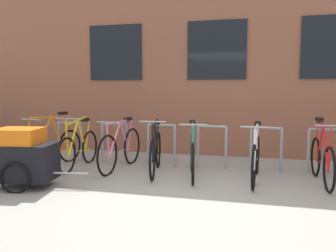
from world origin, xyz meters
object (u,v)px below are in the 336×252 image
(bicycle_teal, at_px, (192,155))
(bicycle_white, at_px, (256,158))
(bicycle_yellow, at_px, (79,148))
(bicycle_pink, at_px, (121,148))
(bicycle_red, at_px, (322,159))
(bicycle_orange, at_px, (51,147))
(bicycle_black, at_px, (156,152))
(bike_trailer, at_px, (24,157))

(bicycle_teal, relative_size, bicycle_white, 0.94)
(bicycle_yellow, bearing_deg, bicycle_pink, 5.94)
(bicycle_red, bearing_deg, bicycle_teal, -177.42)
(bicycle_yellow, distance_m, bicycle_red, 4.37)
(bicycle_orange, height_order, bicycle_pink, bicycle_orange)
(bicycle_red, height_order, bicycle_black, bicycle_red)
(bicycle_red, relative_size, bicycle_white, 0.97)
(bicycle_pink, bearing_deg, bike_trailer, -122.60)
(bicycle_orange, height_order, bicycle_black, bicycle_orange)
(bicycle_black, distance_m, bike_trailer, 2.22)
(bicycle_teal, height_order, bicycle_pink, bicycle_teal)
(bicycle_pink, height_order, bicycle_black, bicycle_black)
(bicycle_yellow, distance_m, bike_trailer, 1.47)
(bicycle_orange, bearing_deg, bicycle_pink, 5.64)
(bicycle_pink, bearing_deg, bicycle_teal, -9.32)
(bicycle_yellow, bearing_deg, bike_trailer, -96.03)
(bicycle_orange, relative_size, bicycle_black, 1.03)
(bicycle_red, distance_m, bike_trailer, 4.74)
(bicycle_orange, relative_size, bicycle_pink, 0.95)
(bicycle_pink, xyz_separation_m, bike_trailer, (-0.99, -1.54, 0.09))
(bicycle_teal, distance_m, bike_trailer, 2.75)
(bicycle_yellow, height_order, bike_trailer, bicycle_yellow)
(bicycle_black, xyz_separation_m, bike_trailer, (-1.72, -1.40, 0.10))
(bicycle_yellow, xyz_separation_m, bicycle_white, (3.33, -0.15, 0.01))
(bicycle_white, xyz_separation_m, bicycle_black, (-1.77, 0.09, -0.00))
(bicycle_orange, relative_size, bicycle_white, 0.98)
(bicycle_orange, distance_m, bicycle_white, 3.90)
(bicycle_orange, bearing_deg, bicycle_black, -0.21)
(bike_trailer, bearing_deg, bicycle_orange, 106.44)
(bicycle_orange, bearing_deg, bicycle_yellow, 5.19)
(bicycle_pink, relative_size, bicycle_black, 1.07)
(bicycle_orange, bearing_deg, bicycle_teal, -1.95)
(bicycle_pink, distance_m, bike_trailer, 1.83)
(bicycle_yellow, distance_m, bicycle_teal, 2.27)
(bicycle_pink, bearing_deg, bicycle_red, -2.25)
(bicycle_red, relative_size, bicycle_orange, 0.99)
(bicycle_white, height_order, bicycle_pink, bicycle_white)
(bicycle_black, height_order, bike_trailer, bicycle_black)
(bicycle_black, bearing_deg, bicycle_yellow, 177.82)
(bicycle_orange, xyz_separation_m, bicycle_pink, (1.40, 0.14, 0.01))
(bicycle_teal, distance_m, bicycle_black, 0.70)
(bicycle_red, xyz_separation_m, bicycle_orange, (-4.94, 0.00, -0.00))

